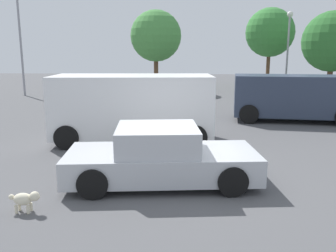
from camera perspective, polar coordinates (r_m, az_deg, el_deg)
The scene contains 11 objects.
ground_plane at distance 8.39m, azimuth 0.78°, elevation -8.64°, with size 80.00×80.00×0.00m, color #515154.
sedan_foreground at distance 8.06m, azimuth -1.18°, elevation -5.02°, with size 4.44×2.32×1.31m.
dog at distance 7.22m, azimuth -21.92°, elevation -10.81°, with size 0.60×0.23×0.41m.
van_white at distance 11.68m, azimuth -5.59°, elevation 3.17°, with size 5.25×2.55×2.19m.
suv_dark at distance 16.11m, azimuth 19.49°, elevation 4.52°, with size 5.10×2.50×1.95m.
pedestrian at distance 14.89m, azimuth -9.20°, elevation 4.32°, with size 0.48×0.43×1.72m.
light_post_near at distance 26.09m, azimuth -22.75°, elevation 14.58°, with size 0.44×0.44×6.81m.
light_post_mid at distance 28.49m, azimuth 18.78°, elevation 13.39°, with size 0.44×0.44×5.83m.
tree_back_left at distance 26.35m, azimuth 24.94°, elevation 12.18°, with size 3.97×3.97×5.58m.
tree_back_center at distance 26.99m, azimuth -1.96°, elevation 14.22°, with size 3.75×3.75×5.95m.
tree_back_right at distance 31.01m, azimuth 16.03°, elevation 14.21°, with size 3.95×3.95×6.44m.
Camera 1 is at (0.43, -7.85, 2.94)m, focal length 37.99 mm.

